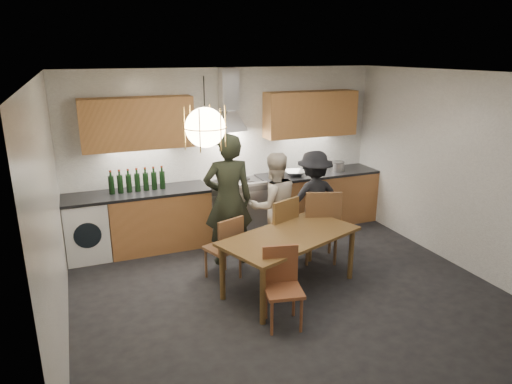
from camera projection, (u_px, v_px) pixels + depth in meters
name	position (u px, v px, depth m)	size (l,w,h in m)	color
ground	(287.00, 292.00, 5.59)	(5.00, 5.00, 0.00)	black
room_shell	(290.00, 156.00, 5.09)	(5.02, 4.52, 2.61)	white
counter_run	(236.00, 209.00, 7.20)	(5.00, 0.62, 0.90)	#C3824B
range_stove	(234.00, 209.00, 7.19)	(0.90, 0.60, 0.92)	silver
wall_fixtures	(230.00, 117.00, 6.87)	(4.30, 0.54, 1.10)	tan
pendant_lamp	(205.00, 128.00, 4.53)	(0.43, 0.43, 0.70)	black
dining_table	(290.00, 241.00, 5.50)	(1.88, 1.38, 0.72)	brown
chair_back_left	(226.00, 245.00, 5.75)	(0.50, 0.50, 0.86)	brown
chair_back_mid	(279.00, 228.00, 6.06)	(0.59, 0.59, 1.00)	brown
chair_back_right	(321.00, 222.00, 6.21)	(0.61, 0.61, 1.06)	brown
chair_front	(282.00, 281.00, 4.85)	(0.46, 0.46, 0.85)	brown
person_left	(228.00, 200.00, 6.14)	(0.66, 0.44, 1.82)	black
person_mid	(274.00, 206.00, 6.36)	(0.74, 0.58, 1.52)	beige
person_right	(314.00, 199.00, 6.79)	(0.94, 0.54, 1.45)	black
mixing_bowl	(295.00, 173.00, 7.38)	(0.34, 0.34, 0.08)	silver
stock_pot	(337.00, 167.00, 7.65)	(0.22, 0.22, 0.15)	#B7B6BA
wine_bottles	(137.00, 180.00, 6.52)	(0.80, 0.08, 0.34)	black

